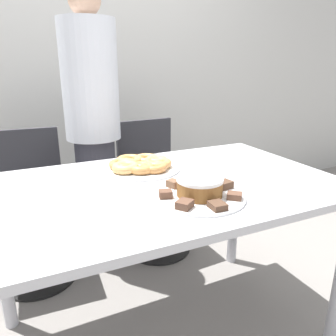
{
  "coord_description": "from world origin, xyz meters",
  "views": [
    {
      "loc": [
        -0.51,
        -1.13,
        1.23
      ],
      "look_at": [
        0.02,
        0.01,
        0.83
      ],
      "focal_mm": 35.0,
      "sensor_mm": 36.0,
      "label": 1
    }
  ],
  "objects_px": {
    "plate_donuts": "(143,168)",
    "frosted_cake": "(200,186)",
    "person_standing": "(93,130)",
    "office_chair_left": "(31,212)",
    "plate_cake": "(199,196)",
    "office_chair_right": "(154,191)"
  },
  "relations": [
    {
      "from": "plate_donuts",
      "to": "frosted_cake",
      "type": "relative_size",
      "value": 2.0
    },
    {
      "from": "person_standing",
      "to": "plate_donuts",
      "type": "distance_m",
      "value": 0.56
    },
    {
      "from": "office_chair_left",
      "to": "plate_cake",
      "type": "relative_size",
      "value": 2.63
    },
    {
      "from": "person_standing",
      "to": "office_chair_left",
      "type": "relative_size",
      "value": 1.88
    },
    {
      "from": "person_standing",
      "to": "plate_cake",
      "type": "bearing_deg",
      "value": -80.16
    },
    {
      "from": "office_chair_right",
      "to": "plate_donuts",
      "type": "bearing_deg",
      "value": -119.71
    },
    {
      "from": "office_chair_left",
      "to": "office_chair_right",
      "type": "bearing_deg",
      "value": 3.16
    },
    {
      "from": "office_chair_left",
      "to": "plate_cake",
      "type": "distance_m",
      "value": 1.18
    },
    {
      "from": "person_standing",
      "to": "office_chair_right",
      "type": "height_order",
      "value": "person_standing"
    },
    {
      "from": "plate_cake",
      "to": "plate_donuts",
      "type": "relative_size",
      "value": 0.99
    },
    {
      "from": "plate_cake",
      "to": "plate_donuts",
      "type": "bearing_deg",
      "value": 99.45
    },
    {
      "from": "office_chair_left",
      "to": "office_chair_right",
      "type": "relative_size",
      "value": 1.0
    },
    {
      "from": "office_chair_left",
      "to": "person_standing",
      "type": "bearing_deg",
      "value": -1.7
    },
    {
      "from": "office_chair_left",
      "to": "office_chair_right",
      "type": "distance_m",
      "value": 0.78
    },
    {
      "from": "office_chair_right",
      "to": "plate_donuts",
      "type": "height_order",
      "value": "office_chair_right"
    },
    {
      "from": "office_chair_left",
      "to": "plate_donuts",
      "type": "bearing_deg",
      "value": -46.77
    },
    {
      "from": "office_chair_right",
      "to": "plate_cake",
      "type": "xyz_separation_m",
      "value": [
        -0.23,
        -0.97,
        0.37
      ]
    },
    {
      "from": "office_chair_right",
      "to": "plate_donuts",
      "type": "distance_m",
      "value": 0.74
    },
    {
      "from": "plate_donuts",
      "to": "person_standing",
      "type": "bearing_deg",
      "value": 100.12
    },
    {
      "from": "person_standing",
      "to": "plate_cake",
      "type": "distance_m",
      "value": 0.96
    },
    {
      "from": "person_standing",
      "to": "plate_cake",
      "type": "relative_size",
      "value": 4.93
    },
    {
      "from": "plate_donuts",
      "to": "office_chair_left",
      "type": "bearing_deg",
      "value": 130.07
    }
  ]
}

